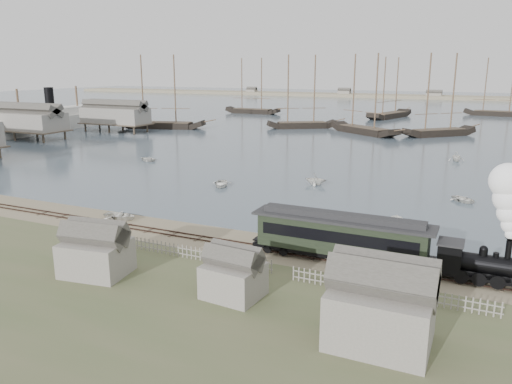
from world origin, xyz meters
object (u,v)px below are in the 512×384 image
at_px(passenger_coach, 341,235).
at_px(beached_dinghy, 120,216).
at_px(steamship, 50,109).
at_px(locomotive, 500,234).

bearing_deg(passenger_coach, beached_dinghy, 175.71).
height_order(passenger_coach, beached_dinghy, passenger_coach).
xyz_separation_m(beached_dinghy, steamship, (-70.68, 57.56, 5.32)).
relative_size(locomotive, passenger_coach, 0.59).
distance_m(beached_dinghy, steamship, 91.31).
bearing_deg(beached_dinghy, locomotive, -97.61).
xyz_separation_m(passenger_coach, beached_dinghy, (-25.57, 1.92, -1.97)).
relative_size(passenger_coach, steamship, 0.30).
distance_m(passenger_coach, steamship, 113.19).
xyz_separation_m(locomotive, beached_dinghy, (-37.72, 1.92, -3.86)).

